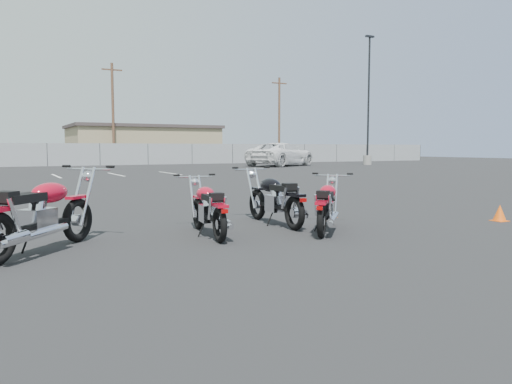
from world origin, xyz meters
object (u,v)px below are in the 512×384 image
white_van (281,148)px  motorcycle_front_red (41,215)px  motorcycle_third_red (209,209)px  motorcycle_rear_red (327,206)px  motorcycle_second_black (275,199)px

white_van → motorcycle_front_red: bearing=115.1°
motorcycle_third_red → motorcycle_rear_red: bearing=-16.4°
motorcycle_front_red → motorcycle_rear_red: motorcycle_front_red is taller
motorcycle_front_red → motorcycle_rear_red: bearing=-4.8°
motorcycle_front_red → motorcycle_second_black: (4.06, 0.69, -0.05)m
motorcycle_third_red → white_van: white_van is taller
motorcycle_front_red → white_van: white_van is taller
motorcycle_second_black → white_van: white_van is taller
motorcycle_third_red → motorcycle_rear_red: same height
motorcycle_front_red → motorcycle_third_red: (2.53, 0.19, -0.09)m
motorcycle_rear_red → motorcycle_second_black: bearing=110.5°
motorcycle_third_red → white_van: size_ratio=0.26×
motorcycle_third_red → motorcycle_rear_red: size_ratio=1.16×
motorcycle_second_black → white_van: bearing=58.9°
motorcycle_third_red → motorcycle_front_red: bearing=-175.6°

